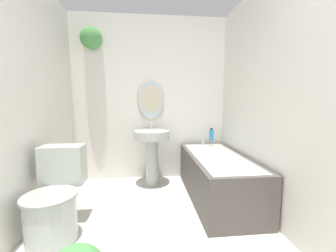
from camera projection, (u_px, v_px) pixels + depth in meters
name	position (u px, v px, depth m)	size (l,w,h in m)	color
wall_back	(146.00, 95.00, 3.07)	(2.37, 0.29, 2.40)	silver
wall_left	(1.00, 96.00, 1.57)	(0.06, 2.91, 2.40)	silver
wall_right	(285.00, 97.00, 1.80)	(0.06, 2.91, 2.40)	silver
toilet	(55.00, 199.00, 1.78)	(0.43, 0.62, 0.75)	#B2BCB2
pedestal_sink	(152.00, 147.00, 2.85)	(0.49, 0.49, 0.86)	#B2BCB2
bathtub	(217.00, 176.00, 2.48)	(0.65, 1.45, 0.60)	#4C4742
shampoo_bottle	(211.00, 135.00, 3.00)	(0.06, 0.06, 0.18)	#2D84C6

